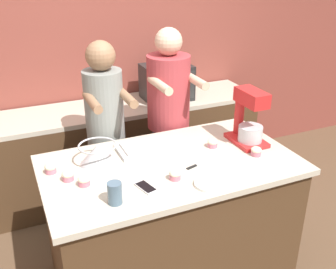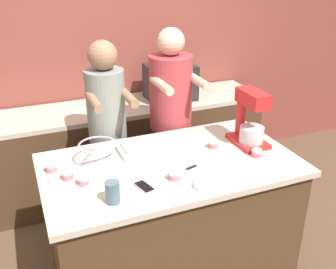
{
  "view_description": "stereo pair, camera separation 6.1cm",
  "coord_description": "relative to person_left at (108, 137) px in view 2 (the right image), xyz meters",
  "views": [
    {
      "loc": [
        -0.92,
        -2.05,
        2.17
      ],
      "look_at": [
        0.0,
        0.05,
        1.11
      ],
      "focal_mm": 42.0,
      "sensor_mm": 36.0,
      "label": 1
    },
    {
      "loc": [
        -0.87,
        -2.07,
        2.17
      ],
      "look_at": [
        0.0,
        0.05,
        1.11
      ],
      "focal_mm": 42.0,
      "sensor_mm": 36.0,
      "label": 2
    }
  ],
  "objects": [
    {
      "name": "cupcake_5",
      "position": [
        0.81,
        -0.8,
        0.09
      ],
      "size": [
        0.07,
        0.07,
        0.06
      ],
      "color": "#D17084",
      "rests_on": "island_counter"
    },
    {
      "name": "cupcake_2",
      "position": [
        -0.4,
        -0.61,
        0.09
      ],
      "size": [
        0.07,
        0.07,
        0.06
      ],
      "color": "#D17084",
      "rests_on": "island_counter"
    },
    {
      "name": "cupcake_1",
      "position": [
        0.61,
        -0.57,
        0.09
      ],
      "size": [
        0.07,
        0.07,
        0.06
      ],
      "color": "#D17084",
      "rests_on": "island_counter"
    },
    {
      "name": "cupcake_4",
      "position": [
        -0.48,
        -0.48,
        0.09
      ],
      "size": [
        0.07,
        0.07,
        0.06
      ],
      "color": "#D17084",
      "rests_on": "island_counter"
    },
    {
      "name": "mixing_bowl",
      "position": [
        -0.18,
        -0.48,
        0.13
      ],
      "size": [
        0.25,
        0.25,
        0.13
      ],
      "color": "#BCBCC1",
      "rests_on": "island_counter"
    },
    {
      "name": "cupcake_3",
      "position": [
        -0.33,
        -0.71,
        0.09
      ],
      "size": [
        0.07,
        0.07,
        0.06
      ],
      "color": "#D17084",
      "rests_on": "island_counter"
    },
    {
      "name": "island_counter",
      "position": [
        0.25,
        -0.66,
        -0.4
      ],
      "size": [
        1.66,
        0.93,
        0.93
      ],
      "color": "#4C331E",
      "rests_on": "ground_plane"
    },
    {
      "name": "small_plate",
      "position": [
        0.35,
        -1.0,
        0.07
      ],
      "size": [
        0.2,
        0.2,
        0.02
      ],
      "color": "white",
      "rests_on": "island_counter"
    },
    {
      "name": "cupcake_0",
      "position": [
        0.19,
        -0.86,
        0.09
      ],
      "size": [
        0.07,
        0.07,
        0.06
      ],
      "color": "#D17084",
      "rests_on": "island_counter"
    },
    {
      "name": "person_right",
      "position": [
        0.53,
        0.0,
        0.01
      ],
      "size": [
        0.35,
        0.51,
        1.67
      ],
      "color": "#33384C",
      "rests_on": "ground_plane"
    },
    {
      "name": "back_counter",
      "position": [
        0.25,
        0.61,
        -0.43
      ],
      "size": [
        2.8,
        0.6,
        0.88
      ],
      "color": "#4C331E",
      "rests_on": "ground_plane"
    },
    {
      "name": "cell_phone",
      "position": [
        -0.01,
        -0.88,
        0.07
      ],
      "size": [
        0.1,
        0.16,
        0.01
      ],
      "color": "silver",
      "rests_on": "island_counter"
    },
    {
      "name": "person_left",
      "position": [
        0.0,
        0.0,
        0.0
      ],
      "size": [
        0.31,
        0.49,
        1.62
      ],
      "color": "#33384C",
      "rests_on": "ground_plane"
    },
    {
      "name": "stand_mixer",
      "position": [
        0.87,
        -0.61,
        0.24
      ],
      "size": [
        0.2,
        0.3,
        0.4
      ],
      "color": "red",
      "rests_on": "island_counter"
    },
    {
      "name": "drinking_glass",
      "position": [
        -0.21,
        -0.95,
        0.13
      ],
      "size": [
        0.08,
        0.08,
        0.13
      ],
      "color": "slate",
      "rests_on": "island_counter"
    },
    {
      "name": "back_wall",
      "position": [
        0.25,
        0.96,
        0.48
      ],
      "size": [
        10.0,
        0.06,
        2.7
      ],
      "color": "brown",
      "rests_on": "ground_plane"
    },
    {
      "name": "baking_tray",
      "position": [
        0.16,
        -0.42,
        0.08
      ],
      "size": [
        0.39,
        0.24,
        0.04
      ],
      "color": "#BCBCC1",
      "rests_on": "island_counter"
    },
    {
      "name": "microwave_oven",
      "position": [
        0.77,
        0.61,
        0.18
      ],
      "size": [
        0.45,
        0.35,
        0.33
      ],
      "color": "black",
      "rests_on": "back_counter"
    },
    {
      "name": "knife",
      "position": [
        0.4,
        -0.76,
        0.07
      ],
      "size": [
        0.22,
        0.08,
        0.01
      ],
      "color": "#BCBCC1",
      "rests_on": "island_counter"
    }
  ]
}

